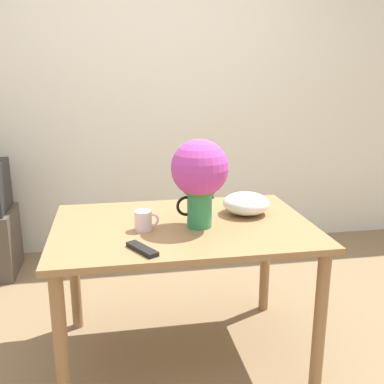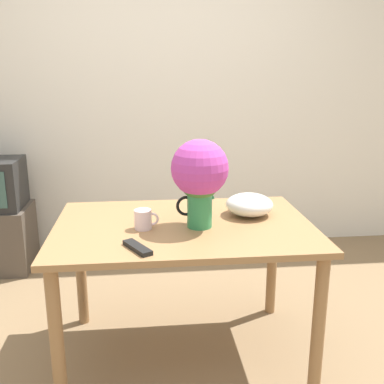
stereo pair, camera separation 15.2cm
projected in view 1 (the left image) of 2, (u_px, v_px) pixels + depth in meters
name	position (u px, v px, depth m)	size (l,w,h in m)	color
ground_plane	(183.00, 370.00, 2.28)	(12.00, 12.00, 0.00)	#7F6647
wall_back	(148.00, 93.00, 3.61)	(8.00, 0.05, 2.60)	silver
table	(183.00, 243.00, 2.25)	(1.27, 0.87, 0.74)	olive
flower_vase	(200.00, 174.00, 2.12)	(0.27, 0.27, 0.43)	#2D844C
coffee_mug	(144.00, 221.00, 2.13)	(0.12, 0.08, 0.10)	silver
white_bowl	(246.00, 203.00, 2.37)	(0.25, 0.25, 0.11)	silver
remote_control	(142.00, 249.00, 1.89)	(0.13, 0.18, 0.02)	black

